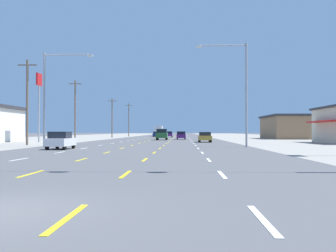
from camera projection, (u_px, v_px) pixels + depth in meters
ground_plane at (162, 140)px, 73.90m from camera, size 572.00×572.00×0.00m
lot_apron_left at (27, 140)px, 74.79m from camera, size 28.00×440.00×0.01m
lot_apron_right at (300, 140)px, 73.00m from camera, size 28.00×440.00×0.01m
lane_markings at (169, 137)px, 112.37m from camera, size 10.64×227.60×0.01m
signal_span_wire at (86, 19)px, 16.00m from camera, size 27.38×0.52×9.98m
hatchback_far_left_nearest at (61, 140)px, 35.56m from camera, size 1.72×3.90×1.54m
sedan_far_right_near at (205, 137)px, 58.51m from camera, size 1.80×4.50×1.46m
suv_center_turn_mid at (162, 134)px, 73.63m from camera, size 1.98×4.90×1.98m
hatchback_inner_right_midfar at (181, 135)px, 77.73m from camera, size 1.72×3.90×1.54m
hatchback_center_turn_far at (169, 134)px, 108.29m from camera, size 1.72×3.90×1.54m
sedan_inner_left_farther at (156, 134)px, 114.65m from camera, size 1.80×4.50×1.46m
box_truck_inner_left_farthest at (159, 130)px, 125.68m from camera, size 2.40×7.20×3.23m
storefront_right_row_2 at (287, 127)px, 85.53m from camera, size 8.88×17.26×4.91m
pole_sign_left_row_1 at (39, 91)px, 58.70m from camera, size 0.24×1.90×9.90m
streetlight_left_row_0 at (50, 91)px, 41.18m from camera, size 5.04×0.26×9.55m
streetlight_right_row_0 at (241, 86)px, 40.50m from camera, size 5.05×0.26×10.37m
utility_pole_left_row_0 at (27, 101)px, 46.26m from camera, size 2.20×0.26×9.69m
utility_pole_left_row_1 at (75, 109)px, 70.98m from camera, size 2.20×0.26×10.44m
utility_pole_left_row_2 at (112, 117)px, 99.07m from camera, size 2.20×0.26×9.54m
utility_pole_left_row_3 at (129, 119)px, 127.33m from camera, size 2.20×0.26×10.25m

